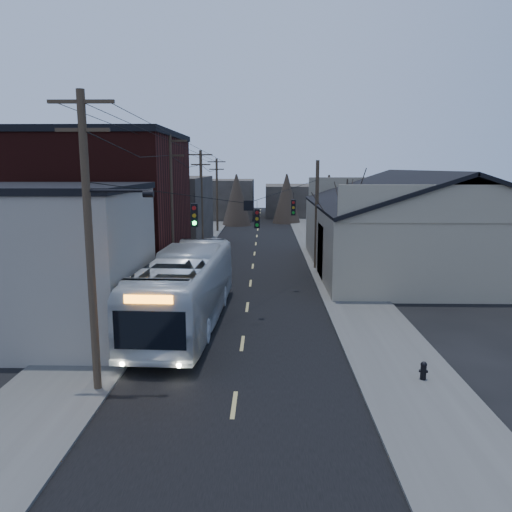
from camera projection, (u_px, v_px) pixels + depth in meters
The scene contains 15 objects.
ground at pixel (230, 436), 15.00m from camera, with size 160.00×160.00×0.00m, color black.
road_surface at pixel (254, 258), 44.52m from camera, with size 9.00×110.00×0.02m, color black.
sidewalk_left at pixel (182, 257), 44.64m from camera, with size 4.00×110.00×0.12m, color #474744.
sidewalk_right at pixel (327, 257), 44.39m from camera, with size 4.00×110.00×0.12m, color #474744.
building_clapboard at pixel (52, 264), 23.42m from camera, with size 8.00×8.00×7.00m, color gray.
building_brick at pixel (104, 211), 34.00m from camera, with size 10.00×12.00×10.00m, color black.
building_left_far at pixel (161, 212), 50.00m from camera, with size 9.00×14.00×7.00m, color #332D28.
warehouse at pixel (419, 236), 38.87m from camera, with size 16.16×20.60×7.73m.
building_far_left at pixel (221, 199), 78.56m from camera, with size 10.00×12.00×6.00m, color #332D28.
building_far_right at pixel (302, 200), 83.31m from camera, with size 12.00×14.00×5.00m, color #332D28.
bare_tree at pixel (346, 232), 33.92m from camera, with size 0.40×0.40×7.20m, color black.
utility_lines at pixel (211, 207), 37.95m from camera, with size 11.24×45.28×10.50m.
bus at pixel (186, 289), 25.28m from camera, with size 3.19×13.62×3.79m, color silver.
parked_car at pixel (212, 247), 46.33m from camera, with size 1.46×4.18×1.38m, color #A9ADB1.
fire_hydrant at pixel (423, 370), 18.69m from camera, with size 0.34×0.24×0.70m.
Camera 1 is at (1.07, -13.79, 8.00)m, focal length 35.00 mm.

